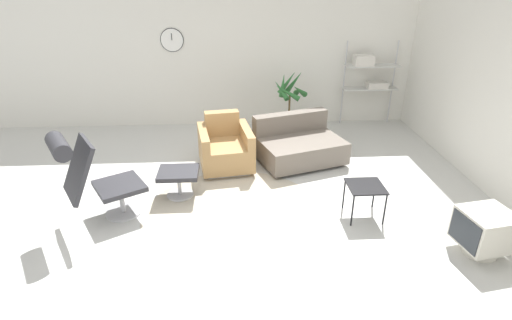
% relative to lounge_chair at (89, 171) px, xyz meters
% --- Properties ---
extents(ground_plane, '(12.00, 12.00, 0.00)m').
position_rel_lounge_chair_xyz_m(ground_plane, '(1.60, 0.19, -0.68)').
color(ground_plane, silver).
extents(wall_back, '(12.00, 0.09, 2.80)m').
position_rel_lounge_chair_xyz_m(wall_back, '(1.60, 3.40, 0.72)').
color(wall_back, silver).
rests_on(wall_back, ground_plane).
extents(round_rug, '(2.32, 2.32, 0.01)m').
position_rel_lounge_chair_xyz_m(round_rug, '(1.66, 0.06, -0.68)').
color(round_rug, '#BCB29E').
rests_on(round_rug, ground_plane).
extents(lounge_chair, '(1.07, 0.93, 1.15)m').
position_rel_lounge_chair_xyz_m(lounge_chair, '(0.00, 0.00, 0.00)').
color(lounge_chair, '#BCBCC1').
rests_on(lounge_chair, ground_plane).
extents(ottoman, '(0.53, 0.45, 0.37)m').
position_rel_lounge_chair_xyz_m(ottoman, '(0.93, 0.56, -0.39)').
color(ottoman, '#BCBCC1').
rests_on(ottoman, ground_plane).
extents(armchair_red, '(0.89, 0.96, 0.80)m').
position_rel_lounge_chair_xyz_m(armchair_red, '(1.55, 1.42, -0.38)').
color(armchair_red, silver).
rests_on(armchair_red, ground_plane).
extents(couch_low, '(1.50, 1.29, 0.71)m').
position_rel_lounge_chair_xyz_m(couch_low, '(2.71, 1.57, -0.43)').
color(couch_low, black).
rests_on(couch_low, ground_plane).
extents(side_table, '(0.43, 0.43, 0.43)m').
position_rel_lounge_chair_xyz_m(side_table, '(3.26, -0.09, -0.29)').
color(side_table, black).
rests_on(side_table, ground_plane).
extents(crt_television, '(0.58, 0.55, 0.51)m').
position_rel_lounge_chair_xyz_m(crt_television, '(4.31, -0.88, -0.40)').
color(crt_television, beige).
rests_on(crt_television, ground_plane).
extents(potted_plant, '(0.64, 0.60, 1.19)m').
position_rel_lounge_chair_xyz_m(potted_plant, '(2.70, 2.69, -0.13)').
color(potted_plant, silver).
rests_on(potted_plant, ground_plane).
extents(shelf_unit, '(1.03, 0.28, 1.61)m').
position_rel_lounge_chair_xyz_m(shelf_unit, '(4.27, 3.14, 0.35)').
color(shelf_unit, '#BCBCC1').
rests_on(shelf_unit, ground_plane).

